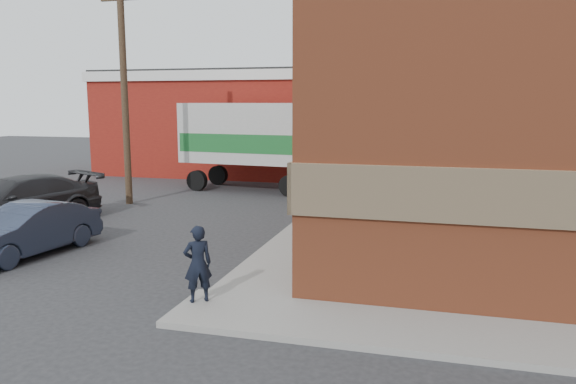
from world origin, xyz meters
The scene contains 8 objects.
ground centered at (0.00, 0.00, 0.00)m, with size 90.00×90.00×0.00m, color #28282B.
sidewalk_west centered at (0.60, 9.00, 0.06)m, with size 1.80×18.00×0.12m, color gray.
warehouse centered at (-6.00, 20.00, 2.81)m, with size 16.30×8.30×5.60m.
utility_pole centered at (-7.50, 9.00, 4.75)m, with size 2.00×0.26×9.00m.
man centered at (-0.20, -0.65, 0.87)m, with size 0.55×0.36×1.50m, color black.
sedan centered at (-6.03, 1.64, 0.67)m, with size 1.41×4.05×1.33m, color #2C3449.
suv_b centered at (-8.95, 4.68, 0.77)m, with size 2.17×5.34×1.55m, color #242426.
box_truck centered at (-3.24, 13.45, 2.24)m, with size 8.06×3.05×3.89m.
Camera 1 is at (4.22, -10.22, 3.94)m, focal length 35.00 mm.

